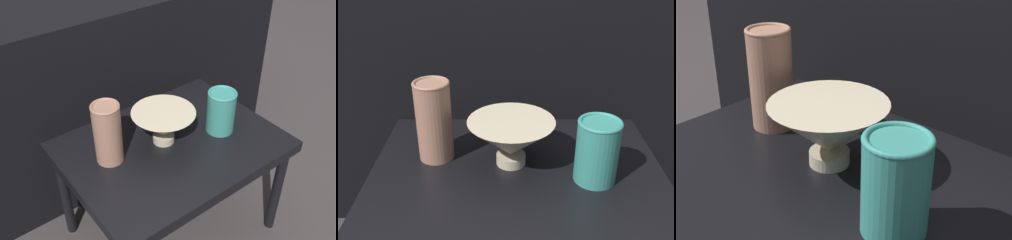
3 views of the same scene
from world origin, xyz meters
The scene contains 5 objects.
table centered at (0.00, 0.00, 0.39)m, with size 0.70×0.52×0.43m.
couch_backdrop centered at (0.00, 0.57, 0.39)m, with size 1.66×0.50×0.77m.
bowl centered at (-0.01, 0.03, 0.50)m, with size 0.21×0.21×0.12m.
vase_textured_left centered at (-0.20, 0.06, 0.54)m, with size 0.09×0.09×0.20m.
vase_colorful_right centered at (0.18, -0.04, 0.51)m, with size 0.10×0.10×0.15m.
Camera 3 is at (0.48, -0.48, 0.87)m, focal length 50.00 mm.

